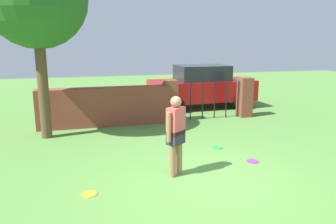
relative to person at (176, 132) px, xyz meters
name	(u,v)px	position (x,y,z in m)	size (l,w,h in m)	color
ground_plane	(204,182)	(0.43, -0.47, -0.90)	(40.00, 40.00, 0.00)	#568C3D
brick_wall	(105,107)	(-1.07, 4.37, -0.28)	(4.14, 0.50, 1.23)	brown
person	(176,132)	(0.00, 0.00, 0.00)	(0.45, 0.39, 1.62)	#9E704C
fence_gate	(209,99)	(2.48, 4.37, -0.20)	(3.21, 0.44, 1.40)	brown
car	(202,86)	(2.96, 6.31, -0.04)	(4.22, 1.97, 1.72)	#A51111
frisbee_purple	(252,161)	(1.88, 0.25, -0.89)	(0.27, 0.27, 0.02)	purple
frisbee_green	(217,148)	(1.49, 1.33, -0.89)	(0.27, 0.27, 0.02)	green
frisbee_yellow	(89,194)	(-1.72, -0.44, -0.89)	(0.27, 0.27, 0.02)	yellow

